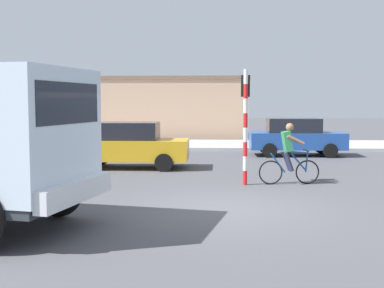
{
  "coord_description": "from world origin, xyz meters",
  "views": [
    {
      "loc": [
        -0.19,
        -10.75,
        2.33
      ],
      "look_at": [
        -0.81,
        2.5,
        1.2
      ],
      "focal_mm": 47.16,
      "sensor_mm": 36.0,
      "label": 1
    }
  ],
  "objects_px": {
    "cyclist": "(289,154)",
    "traffic_light_pole": "(245,111)",
    "car_red_near": "(296,137)",
    "car_white_mid": "(130,145)"
  },
  "relations": [
    {
      "from": "traffic_light_pole",
      "to": "car_white_mid",
      "type": "bearing_deg",
      "value": 139.11
    },
    {
      "from": "car_red_near",
      "to": "car_white_mid",
      "type": "bearing_deg",
      "value": -146.11
    },
    {
      "from": "car_red_near",
      "to": "traffic_light_pole",
      "type": "bearing_deg",
      "value": -108.91
    },
    {
      "from": "cyclist",
      "to": "traffic_light_pole",
      "type": "height_order",
      "value": "traffic_light_pole"
    },
    {
      "from": "car_red_near",
      "to": "car_white_mid",
      "type": "height_order",
      "value": "same"
    },
    {
      "from": "traffic_light_pole",
      "to": "car_red_near",
      "type": "height_order",
      "value": "traffic_light_pole"
    },
    {
      "from": "cyclist",
      "to": "traffic_light_pole",
      "type": "bearing_deg",
      "value": -176.57
    },
    {
      "from": "cyclist",
      "to": "traffic_light_pole",
      "type": "relative_size",
      "value": 0.54
    },
    {
      "from": "traffic_light_pole",
      "to": "car_red_near",
      "type": "relative_size",
      "value": 0.8
    },
    {
      "from": "traffic_light_pole",
      "to": "cyclist",
      "type": "bearing_deg",
      "value": 3.43
    }
  ]
}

